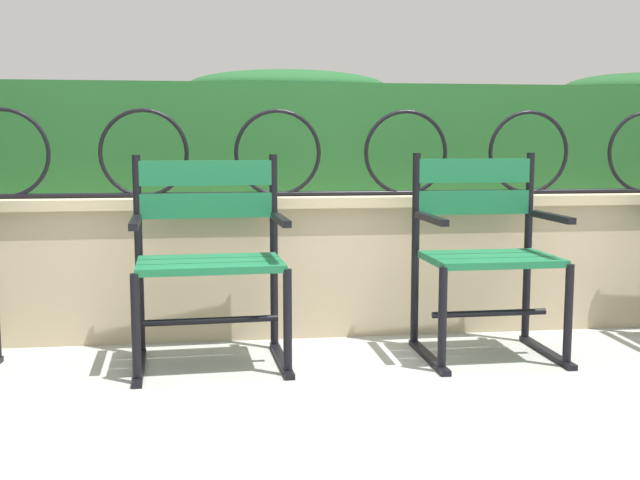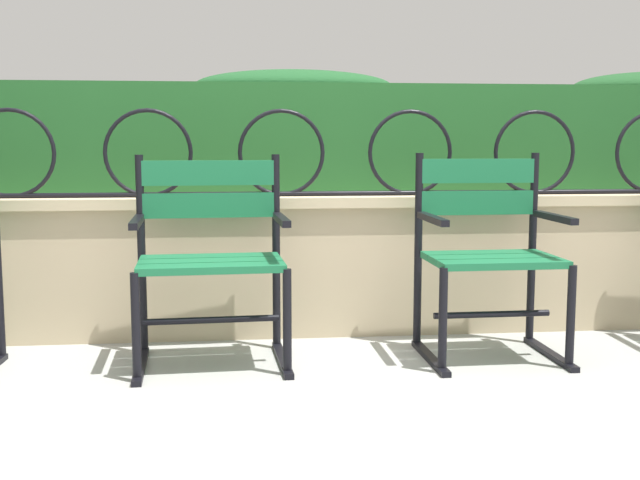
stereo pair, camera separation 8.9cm
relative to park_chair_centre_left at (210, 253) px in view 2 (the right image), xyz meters
The scene contains 6 objects.
ground_plane 0.71m from the park_chair_centre_left, 32.77° to the right, with size 60.00×60.00×0.00m, color #9E9E99.
stone_wall 0.70m from the park_chair_centre_left, 49.01° to the left, with size 6.72×0.41×0.68m.
iron_arch_fence 0.69m from the park_chair_centre_left, 52.02° to the left, with size 6.19×0.02×0.42m.
hedge_row 1.16m from the park_chair_centre_left, 65.91° to the left, with size 6.58×0.50×0.70m.
park_chair_centre_left is the anchor object (origin of this frame).
park_chair_centre_right 1.22m from the park_chair_centre_left, ahead, with size 0.59×0.53×0.90m.
Camera 2 is at (-0.34, -3.09, 0.95)m, focal length 44.30 mm.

